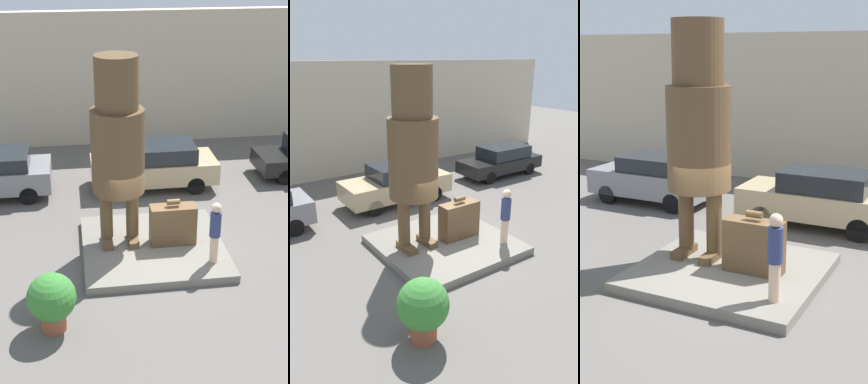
# 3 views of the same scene
# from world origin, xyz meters

# --- Properties ---
(ground_plane) EXTENTS (60.00, 60.00, 0.00)m
(ground_plane) POSITION_xyz_m (0.00, 0.00, 0.00)
(ground_plane) COLOR #605B56
(pedestal) EXTENTS (4.05, 3.84, 0.24)m
(pedestal) POSITION_xyz_m (0.00, 0.00, 0.12)
(pedestal) COLOR slate
(pedestal) RESTS_ON ground_plane
(building_backdrop) EXTENTS (28.00, 0.60, 5.59)m
(building_backdrop) POSITION_xyz_m (0.00, 9.40, 2.80)
(building_backdrop) COLOR beige
(building_backdrop) RESTS_ON ground_plane
(statue_figure) EXTENTS (1.45, 1.45, 5.37)m
(statue_figure) POSITION_xyz_m (-0.94, 0.32, 3.38)
(statue_figure) COLOR brown
(statue_figure) RESTS_ON pedestal
(giant_suitcase) EXTENTS (1.31, 0.52, 1.40)m
(giant_suitcase) POSITION_xyz_m (0.57, 0.01, 0.83)
(giant_suitcase) COLOR brown
(giant_suitcase) RESTS_ON pedestal
(tourist) EXTENTS (0.30, 0.30, 1.78)m
(tourist) POSITION_xyz_m (1.48, -1.13, 1.21)
(tourist) COLOR beige
(tourist) RESTS_ON pedestal
(parked_car_tan) EXTENTS (4.47, 1.82, 1.65)m
(parked_car_tan) POSITION_xyz_m (0.75, 4.39, 0.86)
(parked_car_tan) COLOR tan
(parked_car_tan) RESTS_ON ground_plane
(planter_pot) EXTENTS (1.13, 1.13, 1.46)m
(planter_pot) POSITION_xyz_m (-2.82, -3.05, 0.83)
(planter_pot) COLOR brown
(planter_pot) RESTS_ON ground_plane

